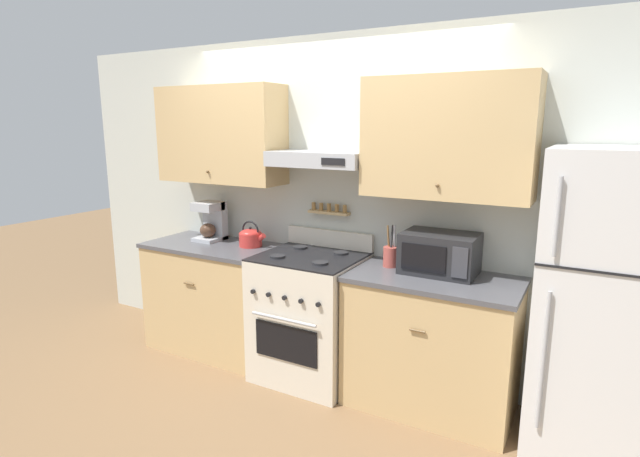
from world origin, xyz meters
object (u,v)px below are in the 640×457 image
at_px(stove_range, 310,316).
at_px(coffee_maker, 211,221).
at_px(microwave, 440,253).
at_px(refrigerator, 607,313).
at_px(tea_kettle, 251,237).
at_px(utensil_crock, 391,256).

height_order(stove_range, coffee_maker, coffee_maker).
height_order(coffee_maker, microwave, coffee_maker).
distance_m(refrigerator, tea_kettle, 2.55).
bearing_deg(utensil_crock, tea_kettle, -180.00).
distance_m(stove_range, tea_kettle, 0.82).
distance_m(coffee_maker, microwave, 1.99).
relative_size(microwave, utensil_crock, 1.64).
bearing_deg(stove_range, microwave, 8.70).
bearing_deg(microwave, utensil_crock, -177.00).
relative_size(stove_range, utensil_crock, 3.67).
height_order(stove_range, tea_kettle, tea_kettle).
relative_size(tea_kettle, microwave, 0.49).
distance_m(tea_kettle, utensil_crock, 1.21).
relative_size(refrigerator, tea_kettle, 7.40).
xyz_separation_m(coffee_maker, utensil_crock, (1.65, -0.03, -0.09)).
height_order(refrigerator, coffee_maker, refrigerator).
bearing_deg(stove_range, tea_kettle, 168.89).
relative_size(coffee_maker, utensil_crock, 1.11).
height_order(stove_range, microwave, microwave).
height_order(stove_range, refrigerator, refrigerator).
bearing_deg(utensil_crock, coffee_maker, 178.94).
relative_size(coffee_maker, microwave, 0.68).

